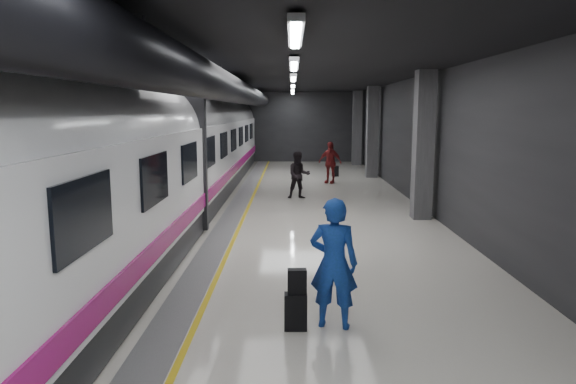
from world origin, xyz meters
TOP-DOWN VIEW (x-y plane):
  - ground at (0.00, 0.00)m, footprint 40.00×40.00m
  - platform_hall at (-0.29, 0.96)m, footprint 10.02×40.02m
  - train at (-3.25, -0.00)m, footprint 3.05×38.00m
  - traveler_main at (1.19, -6.10)m, footprint 0.82×0.62m
  - suitcase_main at (0.61, -6.21)m, footprint 0.35×0.22m
  - shoulder_bag at (0.63, -6.19)m, footprint 0.29×0.16m
  - traveler_far_a at (0.82, 5.60)m, footprint 0.95×0.79m
  - traveler_far_b at (2.31, 9.86)m, footprint 1.20×0.93m
  - suitcase_far at (2.77, 12.31)m, footprint 0.37×0.25m

SIDE VIEW (x-z plane):
  - ground at x=0.00m, z-range 0.00..0.00m
  - suitcase_far at x=2.77m, z-range 0.00..0.52m
  - suitcase_main at x=0.61m, z-range 0.00..0.56m
  - shoulder_bag at x=0.63m, z-range 0.56..0.94m
  - traveler_far_a at x=0.82m, z-range 0.00..1.79m
  - traveler_far_b at x=2.31m, z-range 0.00..1.91m
  - traveler_main at x=1.19m, z-range 0.00..2.02m
  - train at x=-3.25m, z-range 0.04..4.09m
  - platform_hall at x=-0.29m, z-range 1.28..5.79m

